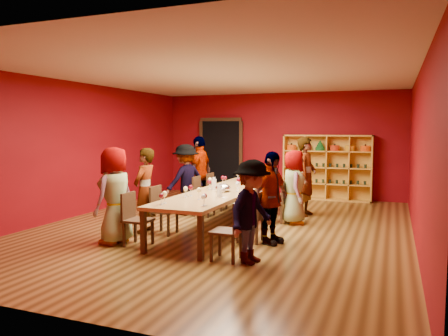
% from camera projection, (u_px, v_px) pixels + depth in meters
% --- Properties ---
extents(room_shell, '(7.10, 9.10, 3.04)m').
position_uv_depth(room_shell, '(223.00, 152.00, 8.54)').
color(room_shell, '#4D3314').
rests_on(room_shell, ground).
extents(tasting_table, '(1.10, 4.50, 0.75)m').
position_uv_depth(tasting_table, '(223.00, 193.00, 8.61)').
color(tasting_table, '#AE8548').
rests_on(tasting_table, ground).
extents(doorway, '(1.40, 0.17, 2.30)m').
position_uv_depth(doorway, '(222.00, 157.00, 13.34)').
color(doorway, black).
rests_on(doorway, ground).
extents(shelving_unit, '(2.40, 0.40, 1.80)m').
position_uv_depth(shelving_unit, '(327.00, 164.00, 12.08)').
color(shelving_unit, gold).
rests_on(shelving_unit, ground).
extents(chair_person_left_0, '(0.42, 0.42, 0.89)m').
position_uv_depth(chair_person_left_0, '(134.00, 216.00, 7.30)').
color(chair_person_left_0, black).
rests_on(chair_person_left_0, ground).
extents(person_left_0, '(0.52, 0.85, 1.65)m').
position_uv_depth(person_left_0, '(115.00, 195.00, 7.41)').
color(person_left_0, '#47474B').
rests_on(person_left_0, ground).
extents(chair_person_left_1, '(0.42, 0.42, 0.89)m').
position_uv_depth(chair_person_left_1, '(161.00, 207.00, 8.13)').
color(chair_person_left_1, black).
rests_on(chair_person_left_1, ground).
extents(person_left_1, '(0.45, 0.60, 1.60)m').
position_uv_depth(person_left_1, '(145.00, 190.00, 8.23)').
color(person_left_1, '#5674B2').
rests_on(person_left_1, ground).
extents(chair_person_left_3, '(0.42, 0.42, 0.89)m').
position_uv_depth(chair_person_left_3, '(201.00, 194.00, 9.83)').
color(chair_person_left_3, black).
rests_on(chair_person_left_3, ground).
extents(person_left_3, '(0.83, 1.13, 1.61)m').
position_uv_depth(person_left_3, '(186.00, 180.00, 9.94)').
color(person_left_3, '#6182C8').
rests_on(person_left_3, ground).
extents(chair_person_left_4, '(0.42, 0.42, 0.89)m').
position_uv_depth(chair_person_left_4, '(214.00, 190.00, 10.56)').
color(chair_person_left_4, black).
rests_on(chair_person_left_4, ground).
extents(person_left_4, '(0.48, 1.05, 1.78)m').
position_uv_depth(person_left_4, '(200.00, 173.00, 10.66)').
color(person_left_4, '#5677B1').
rests_on(person_left_4, ground).
extents(chair_person_right_0, '(0.42, 0.42, 0.89)m').
position_uv_depth(chair_person_right_0, '(231.00, 228.00, 6.44)').
color(chair_person_right_0, black).
rests_on(chair_person_right_0, ground).
extents(person_right_0, '(0.61, 1.04, 1.51)m').
position_uv_depth(person_right_0, '(252.00, 212.00, 6.31)').
color(person_right_0, '#141C38').
rests_on(person_right_0, ground).
extents(chair_person_right_1, '(0.42, 0.42, 0.89)m').
position_uv_depth(chair_person_right_1, '(255.00, 214.00, 7.51)').
color(chair_person_right_1, black).
rests_on(chair_person_right_1, ground).
extents(person_right_1, '(0.71, 1.01, 1.58)m').
position_uv_depth(person_right_1, '(271.00, 198.00, 7.39)').
color(person_right_1, '#517AA7').
rests_on(person_right_1, ground).
extents(chair_person_right_3, '(0.42, 0.42, 0.89)m').
position_uv_depth(chair_person_right_3, '(279.00, 199.00, 9.12)').
color(chair_person_right_3, black).
rests_on(chair_person_right_3, ground).
extents(person_right_3, '(0.63, 0.84, 1.52)m').
position_uv_depth(person_right_3, '(294.00, 187.00, 8.98)').
color(person_right_3, '#5773B4').
rests_on(person_right_3, ground).
extents(chair_person_right_4, '(0.42, 0.42, 0.89)m').
position_uv_depth(chair_person_right_4, '(290.00, 193.00, 10.01)').
color(chair_person_right_4, black).
rests_on(chair_person_right_4, ground).
extents(person_right_4, '(0.52, 0.68, 1.77)m').
position_uv_depth(person_right_4, '(306.00, 176.00, 9.84)').
color(person_right_4, '#CA878C').
rests_on(person_right_4, ground).
extents(wine_glass_0, '(0.08, 0.08, 0.21)m').
position_uv_depth(wine_glass_0, '(209.00, 182.00, 8.63)').
color(wine_glass_0, silver).
rests_on(wine_glass_0, tasting_table).
extents(wine_glass_1, '(0.08, 0.08, 0.19)m').
position_uv_depth(wine_glass_1, '(223.00, 190.00, 7.59)').
color(wine_glass_1, silver).
rests_on(wine_glass_1, tasting_table).
extents(wine_glass_2, '(0.07, 0.07, 0.18)m').
position_uv_depth(wine_glass_2, '(222.00, 189.00, 7.79)').
color(wine_glass_2, silver).
rests_on(wine_glass_2, tasting_table).
extents(wine_glass_3, '(0.08, 0.08, 0.19)m').
position_uv_depth(wine_glass_3, '(203.00, 197.00, 6.78)').
color(wine_glass_3, silver).
rests_on(wine_glass_3, tasting_table).
extents(wine_glass_4, '(0.09, 0.09, 0.21)m').
position_uv_depth(wine_glass_4, '(238.00, 173.00, 10.49)').
color(wine_glass_4, silver).
rests_on(wine_glass_4, tasting_table).
extents(wine_glass_5, '(0.07, 0.07, 0.18)m').
position_uv_depth(wine_glass_5, '(225.00, 178.00, 9.55)').
color(wine_glass_5, silver).
rests_on(wine_glass_5, tasting_table).
extents(wine_glass_6, '(0.08, 0.08, 0.19)m').
position_uv_depth(wine_glass_6, '(186.00, 189.00, 7.70)').
color(wine_glass_6, silver).
rests_on(wine_glass_6, tasting_table).
extents(wine_glass_7, '(0.08, 0.08, 0.19)m').
position_uv_depth(wine_glass_7, '(254.00, 179.00, 9.35)').
color(wine_glass_7, silver).
rests_on(wine_glass_7, tasting_table).
extents(wine_glass_8, '(0.09, 0.09, 0.22)m').
position_uv_depth(wine_glass_8, '(269.00, 174.00, 10.26)').
color(wine_glass_8, silver).
rests_on(wine_glass_8, tasting_table).
extents(wine_glass_9, '(0.07, 0.07, 0.18)m').
position_uv_depth(wine_glass_9, '(161.00, 196.00, 6.92)').
color(wine_glass_9, silver).
rests_on(wine_glass_9, tasting_table).
extents(wine_glass_10, '(0.09, 0.09, 0.22)m').
position_uv_depth(wine_glass_10, '(254.00, 178.00, 9.30)').
color(wine_glass_10, silver).
rests_on(wine_glass_10, tasting_table).
extents(wine_glass_11, '(0.08, 0.08, 0.21)m').
position_uv_depth(wine_glass_11, '(265.00, 175.00, 9.98)').
color(wine_glass_11, silver).
rests_on(wine_glass_11, tasting_table).
extents(wine_glass_12, '(0.08, 0.08, 0.19)m').
position_uv_depth(wine_glass_12, '(237.00, 184.00, 8.41)').
color(wine_glass_12, silver).
rests_on(wine_glass_12, tasting_table).
extents(wine_glass_13, '(0.08, 0.08, 0.20)m').
position_uv_depth(wine_glass_13, '(191.00, 188.00, 7.85)').
color(wine_glass_13, silver).
rests_on(wine_glass_13, tasting_table).
extents(wine_glass_14, '(0.08, 0.08, 0.19)m').
position_uv_depth(wine_glass_14, '(205.00, 197.00, 6.85)').
color(wine_glass_14, silver).
rests_on(wine_glass_14, tasting_table).
extents(wine_glass_15, '(0.08, 0.08, 0.20)m').
position_uv_depth(wine_glass_15, '(165.00, 194.00, 7.04)').
color(wine_glass_15, silver).
rests_on(wine_glass_15, tasting_table).
extents(wine_glass_16, '(0.08, 0.08, 0.20)m').
position_uv_depth(wine_glass_16, '(223.00, 178.00, 9.41)').
color(wine_glass_16, silver).
rests_on(wine_glass_16, tasting_table).
extents(wine_glass_17, '(0.08, 0.08, 0.21)m').
position_uv_depth(wine_glass_17, '(199.00, 191.00, 7.43)').
color(wine_glass_17, silver).
rests_on(wine_glass_17, tasting_table).
extents(wine_glass_18, '(0.09, 0.09, 0.21)m').
position_uv_depth(wine_glass_18, '(238.00, 181.00, 8.89)').
color(wine_glass_18, silver).
rests_on(wine_glass_18, tasting_table).
extents(wine_glass_19, '(0.08, 0.08, 0.19)m').
position_uv_depth(wine_glass_19, '(242.00, 183.00, 8.59)').
color(wine_glass_19, silver).
rests_on(wine_glass_19, tasting_table).
extents(wine_glass_20, '(0.09, 0.09, 0.22)m').
position_uv_depth(wine_glass_20, '(210.00, 181.00, 8.84)').
color(wine_glass_20, silver).
rests_on(wine_glass_20, tasting_table).
extents(wine_glass_21, '(0.08, 0.08, 0.20)m').
position_uv_depth(wine_glass_21, '(237.00, 174.00, 10.27)').
color(wine_glass_21, silver).
rests_on(wine_glass_21, tasting_table).
extents(wine_glass_22, '(0.09, 0.09, 0.22)m').
position_uv_depth(wine_glass_22, '(242.00, 175.00, 9.91)').
color(wine_glass_22, silver).
rests_on(wine_glass_22, tasting_table).
extents(spittoon_bowl, '(0.30, 0.30, 0.16)m').
position_uv_depth(spittoon_bowl, '(223.00, 188.00, 8.39)').
color(spittoon_bowl, '#B6B9BD').
rests_on(spittoon_bowl, tasting_table).
extents(carafe_a, '(0.10, 0.10, 0.25)m').
position_uv_depth(carafe_a, '(214.00, 184.00, 8.63)').
color(carafe_a, silver).
rests_on(carafe_a, tasting_table).
extents(carafe_b, '(0.10, 0.10, 0.24)m').
position_uv_depth(carafe_b, '(220.00, 191.00, 7.73)').
color(carafe_b, silver).
rests_on(carafe_b, tasting_table).
extents(wine_bottle, '(0.10, 0.10, 0.30)m').
position_uv_depth(wine_bottle, '(263.00, 175.00, 10.30)').
color(wine_bottle, '#143817').
rests_on(wine_bottle, tasting_table).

